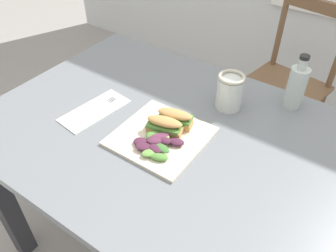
% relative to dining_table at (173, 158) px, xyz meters
% --- Properties ---
extents(dining_table, '(1.28, 0.88, 0.74)m').
position_rel_dining_table_xyz_m(dining_table, '(0.00, 0.00, 0.00)').
color(dining_table, slate).
rests_on(dining_table, ground).
extents(chair_wooden_far, '(0.47, 0.47, 0.87)m').
position_rel_dining_table_xyz_m(chair_wooden_far, '(0.10, 0.95, -0.17)').
color(chair_wooden_far, brown).
rests_on(chair_wooden_far, ground).
extents(plate_lunch, '(0.27, 0.27, 0.01)m').
position_rel_dining_table_xyz_m(plate_lunch, '(-0.02, -0.04, 0.13)').
color(plate_lunch, beige).
rests_on(plate_lunch, dining_table).
extents(sandwich_half_front, '(0.12, 0.08, 0.06)m').
position_rel_dining_table_xyz_m(sandwich_half_front, '(-0.02, -0.03, 0.16)').
color(sandwich_half_front, tan).
rests_on(sandwich_half_front, plate_lunch).
extents(sandwich_half_back, '(0.12, 0.08, 0.06)m').
position_rel_dining_table_xyz_m(sandwich_half_back, '(-0.01, 0.03, 0.16)').
color(sandwich_half_back, tan).
rests_on(sandwich_half_back, plate_lunch).
extents(salad_mixed_greens, '(0.15, 0.17, 0.03)m').
position_rel_dining_table_xyz_m(salad_mixed_greens, '(0.00, -0.08, 0.15)').
color(salad_mixed_greens, '#84A84C').
rests_on(salad_mixed_greens, plate_lunch).
extents(napkin_folded, '(0.14, 0.26, 0.00)m').
position_rel_dining_table_xyz_m(napkin_folded, '(-0.29, -0.06, 0.12)').
color(napkin_folded, white).
rests_on(napkin_folded, dining_table).
extents(fork_on_napkin, '(0.05, 0.19, 0.00)m').
position_rel_dining_table_xyz_m(fork_on_napkin, '(-0.29, -0.05, 0.13)').
color(fork_on_napkin, silver).
rests_on(fork_on_napkin, napkin_folded).
extents(bottle_cold_brew, '(0.06, 0.06, 0.20)m').
position_rel_dining_table_xyz_m(bottle_cold_brew, '(0.26, 0.36, 0.19)').
color(bottle_cold_brew, black).
rests_on(bottle_cold_brew, dining_table).
extents(mason_jar_iced_tea, '(0.09, 0.09, 0.13)m').
position_rel_dining_table_xyz_m(mason_jar_iced_tea, '(0.08, 0.22, 0.18)').
color(mason_jar_iced_tea, '#C67528').
rests_on(mason_jar_iced_tea, dining_table).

